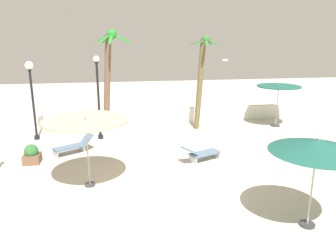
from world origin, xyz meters
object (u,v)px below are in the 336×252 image
patio_umbrella_0 (86,122)px  planter (32,155)px  patio_umbrella_2 (317,146)px  lamp_post_0 (31,87)px  lounge_chair_0 (201,153)px  lamp_post_1 (98,92)px  palm_tree_0 (202,73)px  patio_umbrella_1 (279,89)px  palm_tree_1 (109,69)px  seagull_0 (225,60)px  lounge_chair_1 (74,145)px

patio_umbrella_0 → planter: patio_umbrella_0 is taller
patio_umbrella_2 → lamp_post_0: size_ratio=0.66×
lounge_chair_0 → lamp_post_1: bearing=137.9°
patio_umbrella_2 → palm_tree_0: size_ratio=0.51×
patio_umbrella_1 → palm_tree_0: 4.80m
planter → palm_tree_1: bearing=55.4°
patio_umbrella_2 → palm_tree_1: bearing=117.2°
palm_tree_1 → lamp_post_0: (-3.94, -1.36, -0.72)m
lounge_chair_0 → planter: bearing=172.6°
palm_tree_0 → lamp_post_1: size_ratio=1.23×
patio_umbrella_2 → seagull_0: size_ratio=2.40×
patio_umbrella_0 → palm_tree_1: 7.70m
lounge_chair_1 → patio_umbrella_2: bearing=-44.6°
palm_tree_0 → seagull_0: bearing=52.1°
lamp_post_0 → planter: 4.33m
palm_tree_0 → planter: size_ratio=6.37×
lamp_post_1 → lounge_chair_1: (-1.15, -2.13, -2.15)m
lamp_post_0 → planter: (0.56, -3.54, -2.42)m
palm_tree_0 → palm_tree_1: palm_tree_1 is taller
palm_tree_1 → planter: (-3.38, -4.90, -3.14)m
patio_umbrella_0 → lamp_post_1: 5.83m
lamp_post_1 → lounge_chair_0: lamp_post_1 is taller
patio_umbrella_1 → lamp_post_1: size_ratio=0.59×
patio_umbrella_0 → palm_tree_1: bearing=84.6°
patio_umbrella_1 → seagull_0: (-2.33, 3.27, 1.47)m
palm_tree_0 → seagull_0: (2.35, 3.03, 0.45)m
palm_tree_0 → lounge_chair_1: 8.26m
palm_tree_1 → seagull_0: size_ratio=5.01×
patio_umbrella_0 → lounge_chair_0: 5.41m
lounge_chair_0 → seagull_0: size_ratio=1.68×
patio_umbrella_1 → lounge_chair_1: patio_umbrella_1 is taller
patio_umbrella_1 → lounge_chair_1: bearing=-165.3°
patio_umbrella_0 → lamp_post_0: bearing=117.3°
palm_tree_0 → seagull_0: palm_tree_0 is taller
palm_tree_1 → planter: 6.73m
lounge_chair_0 → lounge_chair_1: bearing=160.9°
patio_umbrella_1 → lounge_chair_1: size_ratio=1.38×
patio_umbrella_1 → lounge_chair_0: (-5.99, -5.03, -1.90)m
lamp_post_0 → seagull_0: bearing=18.2°
patio_umbrella_0 → seagull_0: (8.35, 10.03, 1.31)m
patio_umbrella_2 → palm_tree_0: bearing=93.0°
patio_umbrella_2 → lamp_post_1: (-6.39, 9.57, 0.04)m
patio_umbrella_0 → planter: bearing=134.6°
palm_tree_1 → lounge_chair_0: (3.97, -5.86, -3.12)m
lamp_post_0 → lamp_post_1: 3.42m
palm_tree_0 → palm_tree_1: size_ratio=0.94×
patio_umbrella_0 → palm_tree_1: size_ratio=0.53×
patio_umbrella_1 → lamp_post_1: 10.56m
lamp_post_1 → lounge_chair_1: bearing=-118.4°
lamp_post_0 → lounge_chair_1: lamp_post_0 is taller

